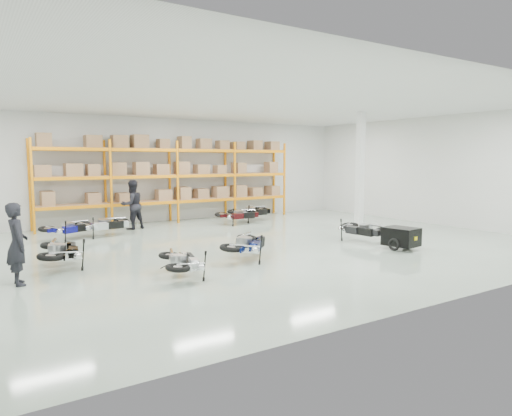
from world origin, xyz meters
TOP-DOWN VIEW (x-y plane):
  - room at (0.00, 0.00)m, footprint 18.00×18.00m
  - pallet_rack at (-0.00, 6.45)m, footprint 11.28×0.98m
  - structural_column at (5.20, 0.50)m, footprint 0.25×0.25m
  - moto_blue_centre at (-1.27, -1.81)m, footprint 1.91×1.87m
  - moto_silver_left at (-3.53, -2.66)m, footprint 1.14×1.72m
  - moto_black_far_left at (-5.69, -0.15)m, footprint 1.19×1.92m
  - moto_touring_right at (3.37, -1.49)m, footprint 1.00×1.80m
  - trailer at (3.37, -3.09)m, footprint 0.88×1.61m
  - moto_back_a at (-4.72, 4.18)m, footprint 1.85×1.42m
  - moto_back_b at (-3.59, 4.21)m, footprint 1.81×0.98m
  - moto_back_c at (2.92, 4.77)m, footprint 1.87×1.04m
  - moto_back_d at (1.97, 4.24)m, footprint 1.75×0.98m
  - person_left at (-6.74, -1.30)m, footprint 0.47×0.68m
  - person_back at (-2.22, 5.25)m, footprint 1.09×0.94m

SIDE VIEW (x-z plane):
  - trailer at x=3.37m, z-range 0.06..0.72m
  - moto_silver_left at x=-3.53m, z-range -0.03..0.99m
  - moto_back_a at x=-4.72m, z-range -0.03..1.04m
  - moto_back_d at x=1.97m, z-range -0.03..1.06m
  - moto_touring_right at x=3.37m, z-range -0.03..1.09m
  - moto_back_b at x=-3.59m, z-range -0.03..1.11m
  - moto_blue_centre at x=-1.27m, z-range -0.03..1.13m
  - moto_black_far_left at x=-5.69m, z-range -0.03..1.13m
  - moto_back_c at x=2.92m, z-range -0.03..1.13m
  - person_left at x=-6.74m, z-range 0.00..1.79m
  - person_back at x=-2.22m, z-range 0.00..1.92m
  - room at x=0.00m, z-range -6.75..11.25m
  - structural_column at x=5.20m, z-range 0.00..4.50m
  - pallet_rack at x=0.00m, z-range 0.45..4.07m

